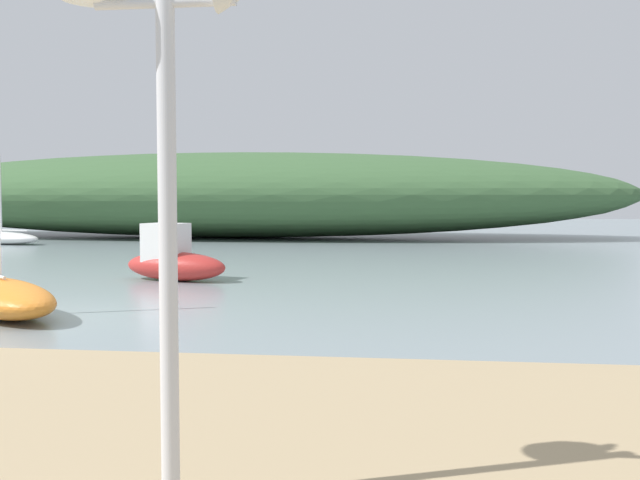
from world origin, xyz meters
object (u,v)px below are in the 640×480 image
at_px(mast_structure, 131,51).
at_px(sailboat_by_sandbar, 2,238).
at_px(motorboat_mid_channel, 173,260).
at_px(sailboat_near_shore, 0,297).

bearing_deg(mast_structure, sailboat_by_sandbar, 121.93).
bearing_deg(motorboat_mid_channel, mast_structure, -72.50).
bearing_deg(sailboat_by_sandbar, mast_structure, -58.07).
height_order(sailboat_near_shore, motorboat_mid_channel, sailboat_near_shore).
bearing_deg(sailboat_by_sandbar, motorboat_mid_channel, -46.30).
distance_m(sailboat_near_shore, sailboat_by_sandbar, 21.80).
bearing_deg(sailboat_near_shore, motorboat_mid_channel, 77.36).
distance_m(mast_structure, sailboat_near_shore, 10.25).
xyz_separation_m(motorboat_mid_channel, sailboat_by_sandbar, (-12.34, 12.91, -0.24)).
distance_m(motorboat_mid_channel, sailboat_by_sandbar, 17.86).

